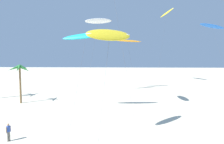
# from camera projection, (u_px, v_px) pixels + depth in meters

# --- Properties ---
(palm_tree_1) EXTENTS (3.45, 3.81, 6.72)m
(palm_tree_1) POSITION_uv_depth(u_px,v_px,m) (20.00, 71.00, 31.92)
(palm_tree_1) COLOR brown
(palm_tree_1) RESTS_ON ground
(flying_kite_0) EXTENTS (5.82, 5.69, 16.64)m
(flying_kite_0) POSITION_uv_depth(u_px,v_px,m) (98.00, 21.00, 39.92)
(flying_kite_0) COLOR white
(flying_kite_0) RESTS_ON ground
(flying_kite_1) EXTENTS (5.13, 9.10, 22.72)m
(flying_kite_1) POSITION_uv_depth(u_px,v_px,m) (167.00, 13.00, 57.28)
(flying_kite_1) COLOR yellow
(flying_kite_1) RESTS_ON ground
(flying_kite_2) EXTENTS (7.05, 5.21, 17.67)m
(flying_kite_2) POSITION_uv_depth(u_px,v_px,m) (212.00, 26.00, 51.10)
(flying_kite_2) COLOR blue
(flying_kite_2) RESTS_ON ground
(flying_kite_6) EXTENTS (4.84, 5.42, 10.89)m
(flying_kite_6) POSITION_uv_depth(u_px,v_px,m) (110.00, 35.00, 17.68)
(flying_kite_6) COLOR yellow
(flying_kite_6) RESTS_ON ground
(flying_kite_7) EXTENTS (7.23, 5.17, 12.48)m
(flying_kite_7) POSITION_uv_depth(u_px,v_px,m) (127.00, 41.00, 45.14)
(flying_kite_7) COLOR orange
(flying_kite_7) RESTS_ON ground
(flying_kite_8) EXTENTS (6.90, 9.91, 11.87)m
(flying_kite_8) POSITION_uv_depth(u_px,v_px,m) (86.00, 36.00, 26.18)
(flying_kite_8) COLOR #19B2B7
(flying_kite_8) RESTS_ON ground
(person_near_left) EXTENTS (0.30, 0.48, 1.71)m
(person_near_left) POSITION_uv_depth(u_px,v_px,m) (8.00, 131.00, 17.48)
(person_near_left) COLOR slate
(person_near_left) RESTS_ON ground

